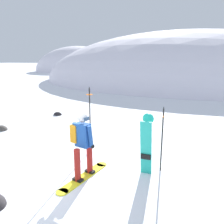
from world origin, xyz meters
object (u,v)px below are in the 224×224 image
object	(u,v)px
piste_marker_far	(162,135)
rock_dark	(58,115)
spare_snowboard	(146,145)
snowboarder_main	(82,143)
piste_marker_near	(90,115)
rock_small	(1,130)

from	to	relation	value
piste_marker_far	rock_dark	world-z (taller)	piste_marker_far
spare_snowboard	rock_dark	bearing A→B (deg)	140.99
snowboarder_main	piste_marker_far	distance (m)	2.07
spare_snowboard	piste_marker_far	xyz separation A→B (m)	(0.33, 0.39, 0.19)
piste_marker_near	rock_dark	bearing A→B (deg)	135.48
piste_marker_far	rock_small	xyz separation A→B (m)	(-6.85, 1.22, -1.02)
spare_snowboard	rock_dark	xyz separation A→B (m)	(-5.72, 4.63, -0.83)
rock_small	piste_marker_far	bearing A→B (deg)	-10.08
piste_marker_near	rock_small	world-z (taller)	piste_marker_near
rock_small	rock_dark	bearing A→B (deg)	75.22
rock_dark	rock_small	xyz separation A→B (m)	(-0.80, -3.03, 0.00)
snowboarder_main	spare_snowboard	world-z (taller)	snowboarder_main
snowboarder_main	piste_marker_near	bearing A→B (deg)	108.93
piste_marker_near	piste_marker_far	bearing A→B (deg)	-14.63
piste_marker_near	rock_small	size ratio (longest dim) A/B	3.79
snowboarder_main	rock_dark	distance (m)	6.81
spare_snowboard	piste_marker_near	bearing A→B (deg)	153.69
rock_small	spare_snowboard	bearing A→B (deg)	-13.82
piste_marker_far	rock_dark	distance (m)	7.46
piste_marker_far	spare_snowboard	bearing A→B (deg)	-130.80
spare_snowboard	piste_marker_far	size ratio (longest dim) A/B	0.92
snowboarder_main	piste_marker_near	world-z (taller)	piste_marker_near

